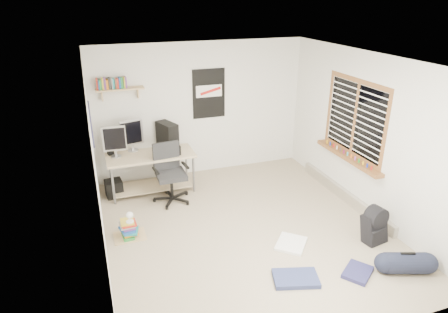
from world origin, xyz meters
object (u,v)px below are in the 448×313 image
object	(u,v)px
backpack	(374,228)
duffel_bag	(406,263)
desk	(152,172)
book_stack	(129,228)
office_chair	(171,175)

from	to	relation	value
backpack	duffel_bag	world-z (taller)	backpack
desk	book_stack	distance (m)	1.46
duffel_bag	desk	bearing A→B (deg)	148.12
desk	book_stack	world-z (taller)	desk
office_chair	book_stack	size ratio (longest dim) A/B	2.12
desk	office_chair	distance (m)	0.55
backpack	book_stack	xyz separation A→B (m)	(-3.27, 1.25, -0.05)
backpack	duffel_bag	bearing A→B (deg)	-105.63
office_chair	duffel_bag	size ratio (longest dim) A/B	1.87
desk	book_stack	bearing A→B (deg)	-131.30
desk	backpack	xyz separation A→B (m)	(2.70, -2.57, -0.16)
desk	office_chair	size ratio (longest dim) A/B	1.49
backpack	office_chair	bearing A→B (deg)	129.19
book_stack	desk	bearing A→B (deg)	66.65
desk	office_chair	world-z (taller)	office_chair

